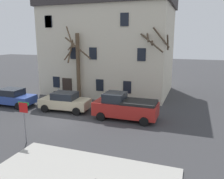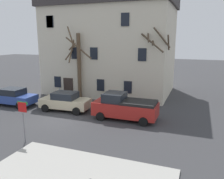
{
  "view_description": "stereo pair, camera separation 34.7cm",
  "coord_description": "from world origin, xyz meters",
  "px_view_note": "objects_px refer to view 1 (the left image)",
  "views": [
    {
      "loc": [
        9.82,
        -14.88,
        6.31
      ],
      "look_at": [
        3.5,
        2.92,
        2.12
      ],
      "focal_mm": 37.24,
      "sensor_mm": 36.0,
      "label": 1
    },
    {
      "loc": [
        10.14,
        -14.76,
        6.31
      ],
      "look_at": [
        3.5,
        2.92,
        2.12
      ],
      "focal_mm": 37.24,
      "sensor_mm": 36.0,
      "label": 2
    }
  ],
  "objects_px": {
    "tree_bare_mid": "(158,63)",
    "car_beige_sedan": "(65,102)",
    "car_blue_sedan": "(12,97)",
    "pickup_truck_red": "(125,107)",
    "street_sign_pole": "(24,115)",
    "tree_bare_near": "(77,63)",
    "bicycle_leaning": "(60,94)",
    "building_main": "(110,44)"
  },
  "relations": [
    {
      "from": "building_main",
      "to": "tree_bare_near",
      "type": "bearing_deg",
      "value": -109.64
    },
    {
      "from": "street_sign_pole",
      "to": "tree_bare_near",
      "type": "bearing_deg",
      "value": 100.08
    },
    {
      "from": "street_sign_pole",
      "to": "pickup_truck_red",
      "type": "bearing_deg",
      "value": 54.04
    },
    {
      "from": "building_main",
      "to": "car_beige_sedan",
      "type": "distance_m",
      "value": 10.07
    },
    {
      "from": "car_beige_sedan",
      "to": "pickup_truck_red",
      "type": "xyz_separation_m",
      "value": [
        5.59,
        -0.28,
        0.16
      ]
    },
    {
      "from": "tree_bare_near",
      "to": "bicycle_leaning",
      "type": "distance_m",
      "value": 4.07
    },
    {
      "from": "tree_bare_mid",
      "to": "car_blue_sedan",
      "type": "xyz_separation_m",
      "value": [
        -12.98,
        -5.0,
        -3.18
      ]
    },
    {
      "from": "building_main",
      "to": "tree_bare_near",
      "type": "distance_m",
      "value": 5.51
    },
    {
      "from": "car_blue_sedan",
      "to": "street_sign_pole",
      "type": "relative_size",
      "value": 1.75
    },
    {
      "from": "car_beige_sedan",
      "to": "street_sign_pole",
      "type": "xyz_separation_m",
      "value": [
        1.09,
        -6.48,
        0.99
      ]
    },
    {
      "from": "tree_bare_mid",
      "to": "car_beige_sedan",
      "type": "height_order",
      "value": "tree_bare_mid"
    },
    {
      "from": "building_main",
      "to": "pickup_truck_red",
      "type": "xyz_separation_m",
      "value": [
        4.6,
        -9.06,
        -4.68
      ]
    },
    {
      "from": "building_main",
      "to": "car_blue_sedan",
      "type": "xyz_separation_m",
      "value": [
        -6.63,
        -9.05,
        -4.85
      ]
    },
    {
      "from": "tree_bare_mid",
      "to": "pickup_truck_red",
      "type": "xyz_separation_m",
      "value": [
        -1.74,
        -5.0,
        -3.0
      ]
    },
    {
      "from": "tree_bare_mid",
      "to": "building_main",
      "type": "bearing_deg",
      "value": 147.42
    },
    {
      "from": "car_blue_sedan",
      "to": "car_beige_sedan",
      "type": "xyz_separation_m",
      "value": [
        5.64,
        0.27,
        0.02
      ]
    },
    {
      "from": "building_main",
      "to": "tree_bare_near",
      "type": "relative_size",
      "value": 1.92
    },
    {
      "from": "pickup_truck_red",
      "to": "tree_bare_mid",
      "type": "bearing_deg",
      "value": 70.78
    },
    {
      "from": "car_blue_sedan",
      "to": "bicycle_leaning",
      "type": "bearing_deg",
      "value": 56.72
    },
    {
      "from": "tree_bare_near",
      "to": "street_sign_pole",
      "type": "bearing_deg",
      "value": -79.92
    },
    {
      "from": "tree_bare_near",
      "to": "street_sign_pole",
      "type": "height_order",
      "value": "tree_bare_near"
    },
    {
      "from": "pickup_truck_red",
      "to": "street_sign_pole",
      "type": "relative_size",
      "value": 1.94
    },
    {
      "from": "car_blue_sedan",
      "to": "bicycle_leaning",
      "type": "relative_size",
      "value": 2.63
    },
    {
      "from": "car_blue_sedan",
      "to": "car_beige_sedan",
      "type": "bearing_deg",
      "value": 2.75
    },
    {
      "from": "car_beige_sedan",
      "to": "pickup_truck_red",
      "type": "relative_size",
      "value": 0.89
    },
    {
      "from": "car_blue_sedan",
      "to": "tree_bare_mid",
      "type": "bearing_deg",
      "value": 21.05
    },
    {
      "from": "building_main",
      "to": "car_blue_sedan",
      "type": "distance_m",
      "value": 12.23
    },
    {
      "from": "bicycle_leaning",
      "to": "tree_bare_near",
      "type": "bearing_deg",
      "value": 0.88
    },
    {
      "from": "pickup_truck_red",
      "to": "street_sign_pole",
      "type": "distance_m",
      "value": 7.71
    },
    {
      "from": "car_blue_sedan",
      "to": "building_main",
      "type": "bearing_deg",
      "value": 53.77
    },
    {
      "from": "car_blue_sedan",
      "to": "car_beige_sedan",
      "type": "relative_size",
      "value": 1.02
    },
    {
      "from": "tree_bare_mid",
      "to": "street_sign_pole",
      "type": "bearing_deg",
      "value": -119.13
    },
    {
      "from": "pickup_truck_red",
      "to": "bicycle_leaning",
      "type": "bearing_deg",
      "value": 154.09
    },
    {
      "from": "car_blue_sedan",
      "to": "pickup_truck_red",
      "type": "distance_m",
      "value": 11.24
    },
    {
      "from": "car_blue_sedan",
      "to": "bicycle_leaning",
      "type": "height_order",
      "value": "car_blue_sedan"
    },
    {
      "from": "tree_bare_near",
      "to": "car_beige_sedan",
      "type": "bearing_deg",
      "value": -79.06
    },
    {
      "from": "tree_bare_near",
      "to": "bicycle_leaning",
      "type": "height_order",
      "value": "tree_bare_near"
    },
    {
      "from": "car_beige_sedan",
      "to": "bicycle_leaning",
      "type": "xyz_separation_m",
      "value": [
        -2.93,
        3.86,
        -0.47
      ]
    },
    {
      "from": "car_beige_sedan",
      "to": "bicycle_leaning",
      "type": "bearing_deg",
      "value": 127.18
    },
    {
      "from": "car_blue_sedan",
      "to": "tree_bare_near",
      "type": "bearing_deg",
      "value": 40.44
    },
    {
      "from": "car_beige_sedan",
      "to": "building_main",
      "type": "bearing_deg",
      "value": 83.56
    },
    {
      "from": "tree_bare_near",
      "to": "car_beige_sedan",
      "type": "xyz_separation_m",
      "value": [
        0.75,
        -3.89,
        -2.97
      ]
    }
  ]
}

